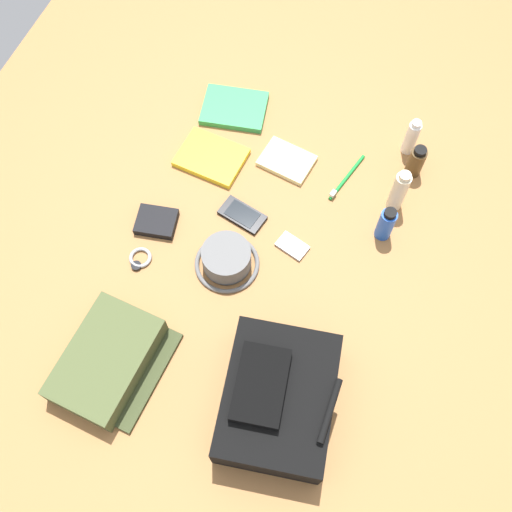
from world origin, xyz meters
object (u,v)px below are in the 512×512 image
at_px(backpack, 277,398).
at_px(notepad, 287,161).
at_px(toiletry_pouch, 109,361).
at_px(media_player, 292,246).
at_px(paperback_novel, 234,108).
at_px(toothbrush, 345,179).
at_px(wristwatch, 140,259).
at_px(cologne_bottle, 416,161).
at_px(deodorant_spray, 386,224).
at_px(lotion_bottle, 399,191).
at_px(toothpaste_tube, 411,137).
at_px(wallet, 156,222).
at_px(bucket_hat, 227,259).
at_px(travel_guidebook, 211,157).
at_px(cell_phone, 242,215).

bearing_deg(backpack, notepad, -163.10).
relative_size(toiletry_pouch, media_player, 3.16).
bearing_deg(paperback_novel, toiletry_pouch, -0.05).
bearing_deg(backpack, toothbrush, -177.75).
distance_m(backpack, media_player, 0.44).
bearing_deg(wristwatch, cologne_bottle, 130.43).
bearing_deg(media_player, deodorant_spray, 119.34).
relative_size(lotion_bottle, deodorant_spray, 1.26).
bearing_deg(deodorant_spray, toothpaste_tube, -179.15).
height_order(toiletry_pouch, toothpaste_tube, toothpaste_tube).
distance_m(deodorant_spray, wallet, 0.63).
height_order(cologne_bottle, notepad, cologne_bottle).
relative_size(backpack, toothbrush, 2.03).
relative_size(lotion_bottle, paperback_novel, 0.72).
distance_m(paperback_novel, wristwatch, 0.57).
relative_size(cologne_bottle, lotion_bottle, 0.72).
relative_size(media_player, toothbrush, 0.53).
xyz_separation_m(deodorant_spray, toothbrush, (-0.13, -0.15, -0.05)).
distance_m(backpack, toothpaste_tube, 0.86).
bearing_deg(toiletry_pouch, backpack, 96.92).
height_order(lotion_bottle, paperback_novel, lotion_bottle).
relative_size(toothpaste_tube, deodorant_spray, 1.06).
height_order(deodorant_spray, wallet, deodorant_spray).
relative_size(bucket_hat, wristwatch, 2.49).
distance_m(lotion_bottle, travel_guidebook, 0.55).
bearing_deg(bucket_hat, toothpaste_tube, 145.64).
bearing_deg(media_player, toiletry_pouch, -34.19).
height_order(bucket_hat, toothbrush, bucket_hat).
xyz_separation_m(media_player, wallet, (0.06, -0.38, 0.01)).
relative_size(backpack, toothpaste_tube, 2.78).
relative_size(cologne_bottle, cell_phone, 0.80).
xyz_separation_m(wallet, notepad, (-0.32, 0.28, -0.00)).
bearing_deg(toothbrush, backpack, 2.25).
distance_m(bucket_hat, toothbrush, 0.43).
bearing_deg(travel_guidebook, cologne_bottle, 105.87).
xyz_separation_m(backpack, paperback_novel, (-0.81, -0.42, -0.06)).
height_order(bucket_hat, wallet, bucket_hat).
relative_size(deodorant_spray, paperback_novel, 0.57).
xyz_separation_m(toiletry_pouch, lotion_bottle, (-0.70, 0.55, 0.04)).
relative_size(travel_guidebook, toothbrush, 1.13).
xyz_separation_m(toiletry_pouch, toothpaste_tube, (-0.90, 0.54, 0.03)).
relative_size(wallet, notepad, 0.73).
bearing_deg(backpack, deodorant_spray, 167.56).
bearing_deg(media_player, wristwatch, -64.46).
height_order(lotion_bottle, wallet, lotion_bottle).
xyz_separation_m(cologne_bottle, media_player, (0.36, -0.25, -0.05)).
xyz_separation_m(paperback_novel, notepad, (0.13, 0.22, -0.00)).
distance_m(backpack, deodorant_spray, 0.56).
height_order(cell_phone, wristwatch, cell_phone).
bearing_deg(toothpaste_tube, paperback_novel, -85.84).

